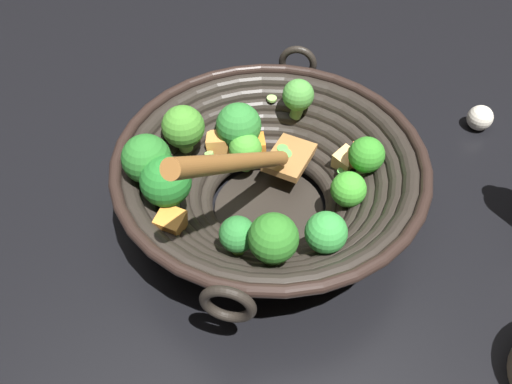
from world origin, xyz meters
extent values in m
plane|color=black|center=(0.00, 0.00, 0.00)|extent=(4.00, 4.00, 0.00)
cylinder|color=black|center=(0.00, 0.00, 0.01)|extent=(0.14, 0.14, 0.01)
torus|color=black|center=(0.00, 0.00, 0.02)|extent=(0.19, 0.19, 0.02)
torus|color=black|center=(0.00, 0.00, 0.03)|extent=(0.22, 0.22, 0.02)
torus|color=black|center=(0.00, 0.00, 0.04)|extent=(0.24, 0.24, 0.02)
torus|color=black|center=(0.00, 0.00, 0.05)|extent=(0.27, 0.27, 0.02)
torus|color=black|center=(0.00, 0.00, 0.06)|extent=(0.30, 0.30, 0.02)
torus|color=black|center=(0.00, 0.00, 0.08)|extent=(0.32, 0.32, 0.02)
torus|color=black|center=(0.00, 0.00, 0.09)|extent=(0.35, 0.35, 0.02)
torus|color=black|center=(0.00, 0.00, 0.10)|extent=(0.37, 0.37, 0.01)
torus|color=black|center=(-0.17, 0.09, 0.10)|extent=(0.03, 0.05, 0.05)
torus|color=black|center=(0.17, -0.09, 0.10)|extent=(0.03, 0.05, 0.05)
cylinder|color=#659644|center=(-0.02, 0.12, 0.08)|extent=(0.03, 0.03, 0.03)
sphere|color=#217227|center=(-0.02, 0.12, 0.11)|extent=(0.06, 0.06, 0.06)
cylinder|color=#77A83A|center=(0.01, 0.14, 0.09)|extent=(0.03, 0.03, 0.02)
sphere|color=#287128|center=(0.01, 0.14, 0.12)|extent=(0.05, 0.05, 0.05)
cylinder|color=#78A552|center=(-0.01, -0.12, 0.06)|extent=(0.02, 0.02, 0.02)
sphere|color=#338A26|center=(-0.01, -0.12, 0.09)|extent=(0.04, 0.04, 0.04)
cylinder|color=#73BB52|center=(-0.11, -0.03, 0.06)|extent=(0.02, 0.02, 0.02)
sphere|color=green|center=(-0.11, -0.03, 0.09)|extent=(0.04, 0.04, 0.04)
cylinder|color=#67954C|center=(0.10, -0.07, 0.07)|extent=(0.02, 0.02, 0.02)
sphere|color=#4A943B|center=(0.10, -0.07, 0.10)|extent=(0.04, 0.04, 0.04)
cylinder|color=#64964B|center=(-0.04, -0.08, 0.04)|extent=(0.03, 0.02, 0.02)
sphere|color=green|center=(-0.04, -0.08, 0.06)|extent=(0.04, 0.04, 0.04)
cylinder|color=#6CA64B|center=(0.09, 0.02, 0.04)|extent=(0.02, 0.02, 0.02)
sphere|color=#2E7E32|center=(0.09, 0.02, 0.08)|extent=(0.06, 0.06, 0.06)
cylinder|color=#78A73B|center=(-0.09, 0.06, 0.07)|extent=(0.02, 0.02, 0.01)
sphere|color=#2D7F35|center=(-0.09, 0.06, 0.09)|extent=(0.04, 0.04, 0.04)
cylinder|color=#73AC47|center=(0.08, 0.09, 0.07)|extent=(0.02, 0.02, 0.01)
sphere|color=#458B2C|center=(0.08, 0.09, 0.10)|extent=(0.05, 0.05, 0.05)
cylinder|color=#85C14C|center=(-0.12, 0.03, 0.08)|extent=(0.03, 0.03, 0.02)
sphere|color=#2C7524|center=(-0.12, 0.03, 0.11)|extent=(0.05, 0.05, 0.05)
cylinder|color=#599239|center=(0.06, 0.02, 0.03)|extent=(0.02, 0.02, 0.02)
sphere|color=green|center=(0.06, 0.02, 0.06)|extent=(0.04, 0.04, 0.04)
cube|color=orange|center=(0.08, 0.00, 0.05)|extent=(0.03, 0.03, 0.03)
cube|color=#DFB46B|center=(0.01, -0.10, 0.05)|extent=(0.04, 0.04, 0.03)
cube|color=#DB743F|center=(0.00, -0.12, 0.07)|extent=(0.03, 0.03, 0.03)
cube|color=#E29145|center=(0.09, 0.05, 0.05)|extent=(0.04, 0.04, 0.03)
cube|color=orange|center=(-0.06, 0.13, 0.08)|extent=(0.04, 0.04, 0.03)
cylinder|color=#99D166|center=(0.13, -0.04, 0.08)|extent=(0.02, 0.02, 0.00)
cylinder|color=#56B247|center=(0.05, -0.04, 0.05)|extent=(0.02, 0.02, 0.01)
cylinder|color=#56B247|center=(0.06, -0.03, 0.05)|extent=(0.02, 0.02, 0.00)
cylinder|color=#56B247|center=(0.00, -0.09, 0.05)|extent=(0.02, 0.02, 0.01)
cylinder|color=#99D166|center=(0.07, 0.06, 0.05)|extent=(0.02, 0.02, 0.01)
cube|color=#9E6B38|center=(0.05, -0.04, 0.04)|extent=(0.09, 0.08, 0.01)
cylinder|color=#9F642E|center=(-0.05, 0.05, 0.15)|extent=(0.18, 0.16, 0.19)
sphere|color=silver|center=(0.08, -0.35, 0.02)|extent=(0.04, 0.04, 0.04)
camera|label=1|loc=(-0.41, 0.12, 0.51)|focal=35.92mm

